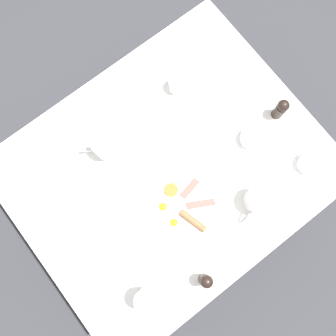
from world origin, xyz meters
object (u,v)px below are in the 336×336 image
at_px(breakfast_plate, 182,207).
at_px(fork_by_plate, 53,221).
at_px(teapot_near, 259,200).
at_px(creamer_jug, 177,84).
at_px(teapot_far, 105,145).
at_px(teacup_with_saucer_left, 308,164).
at_px(napkin_folded, 112,246).
at_px(spoon_for_tea, 185,132).
at_px(teacup_with_saucer_right, 250,138).
at_px(knife_by_plate, 45,153).
at_px(salt_grinder, 281,109).
at_px(pepper_grinder, 206,281).
at_px(water_glass_tall, 146,299).

height_order(breakfast_plate, fork_by_plate, breakfast_plate).
distance_m(breakfast_plate, teapot_near, 0.29).
bearing_deg(teapot_near, creamer_jug, 63.84).
height_order(teapot_far, teacup_with_saucer_left, teapot_far).
distance_m(teacup_with_saucer_left, napkin_folded, 0.80).
distance_m(teacup_with_saucer_left, spoon_for_tea, 0.48).
bearing_deg(teacup_with_saucer_right, knife_by_plate, -123.68).
xyz_separation_m(teacup_with_saucer_left, salt_grinder, (-0.22, 0.05, 0.04)).
bearing_deg(napkin_folded, spoon_for_tea, 110.18).
bearing_deg(spoon_for_tea, teacup_with_saucer_left, 36.51).
distance_m(teacup_with_saucer_right, napkin_folded, 0.67).
distance_m(teapot_far, salt_grinder, 0.68).
height_order(teacup_with_saucer_left, pepper_grinder, pepper_grinder).
relative_size(pepper_grinder, spoon_for_tea, 0.75).
bearing_deg(spoon_for_tea, teacup_with_saucer_right, 45.18).
bearing_deg(knife_by_plate, creamer_jug, 80.31).
height_order(water_glass_tall, creamer_jug, water_glass_tall).
relative_size(teacup_with_saucer_left, water_glass_tall, 1.15).
height_order(teacup_with_saucer_left, water_glass_tall, water_glass_tall).
bearing_deg(spoon_for_tea, water_glass_tall, -50.71).
relative_size(napkin_folded, knife_by_plate, 0.92).
relative_size(water_glass_tall, creamer_jug, 1.41).
bearing_deg(knife_by_plate, teapot_near, 39.39).
xyz_separation_m(teapot_near, spoon_for_tea, (-0.38, -0.04, -0.05)).
xyz_separation_m(teacup_with_saucer_right, napkin_folded, (0.00, -0.66, -0.02)).
height_order(breakfast_plate, pepper_grinder, pepper_grinder).
relative_size(salt_grinder, spoon_for_tea, 0.75).
distance_m(breakfast_plate, teacup_with_saucer_left, 0.51).
bearing_deg(teacup_with_saucer_left, fork_by_plate, -114.97).
bearing_deg(salt_grinder, teapot_far, -115.69).
distance_m(teacup_with_saucer_right, salt_grinder, 0.16).
bearing_deg(teacup_with_saucer_left, teapot_far, -132.42).
relative_size(breakfast_plate, salt_grinder, 2.28).
height_order(teapot_far, spoon_for_tea, teapot_far).
height_order(teacup_with_saucer_right, salt_grinder, salt_grinder).
xyz_separation_m(teapot_far, spoon_for_tea, (0.13, 0.28, -0.05)).
distance_m(creamer_jug, napkin_folded, 0.67).
bearing_deg(knife_by_plate, fork_by_plate, -27.70).
relative_size(creamer_jug, salt_grinder, 0.77).
distance_m(water_glass_tall, salt_grinder, 0.86).
relative_size(teacup_with_saucer_left, spoon_for_tea, 0.93).
distance_m(salt_grinder, fork_by_plate, 0.96).
relative_size(breakfast_plate, knife_by_plate, 1.60).
height_order(teacup_with_saucer_right, water_glass_tall, water_glass_tall).
bearing_deg(teacup_with_saucer_right, salt_grinder, 95.06).
xyz_separation_m(teapot_near, knife_by_plate, (-0.64, -0.53, -0.05)).
bearing_deg(napkin_folded, creamer_jug, 121.08).
bearing_deg(creamer_jug, spoon_for_tea, -27.55).
distance_m(creamer_jug, pepper_grinder, 0.75).
xyz_separation_m(pepper_grinder, salt_grinder, (-0.32, 0.62, 0.00)).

